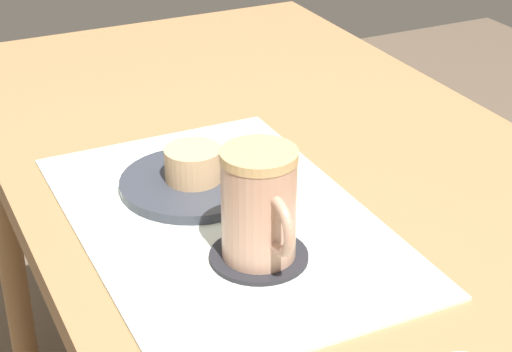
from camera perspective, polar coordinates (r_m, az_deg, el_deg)
name	(u,v)px	position (r m, az deg, el deg)	size (l,w,h in m)	color
dining_table	(300,230)	(1.10, 2.97, -3.65)	(1.34, 0.68, 0.72)	#997047
placemat	(224,221)	(0.96, -2.15, -3.02)	(0.48, 0.31, 0.00)	silver
pastry_plate	(194,183)	(1.02, -4.16, -0.47)	(0.18, 0.18, 0.01)	#333842
pastry	(193,164)	(1.01, -4.21, 0.81)	(0.07, 0.07, 0.04)	tan
coffee_coaster	(259,256)	(0.89, 0.19, -5.36)	(0.10, 0.10, 0.01)	#232328
coffee_mug	(260,205)	(0.86, 0.26, -1.96)	(0.11, 0.08, 0.12)	tan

